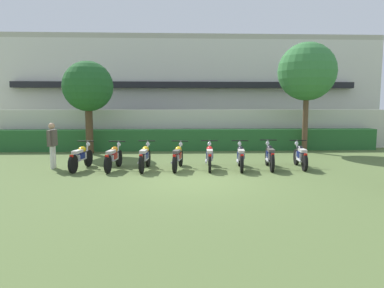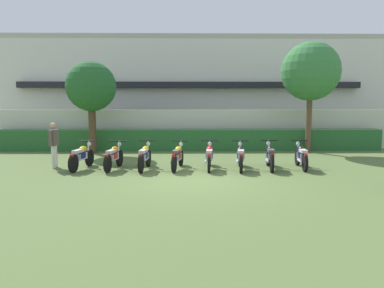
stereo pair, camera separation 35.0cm
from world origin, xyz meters
TOP-DOWN VIEW (x-y plane):
  - ground at (0.00, 0.00)m, footprint 60.00×60.00m
  - building at (0.00, 14.39)m, footprint 24.21×6.50m
  - compound_wall at (0.00, 7.57)m, footprint 23.00×0.30m
  - hedge_row at (0.00, 6.87)m, footprint 18.40×0.70m
  - parked_car at (-3.00, 9.49)m, footprint 4.67×2.47m
  - tree_near_inspector at (-4.50, 6.00)m, footprint 2.25×2.25m
  - tree_far_side at (5.50, 6.15)m, footprint 2.68×2.68m
  - motorcycle_in_row_0 at (-3.84, 1.96)m, footprint 0.61×1.87m
  - motorcycle_in_row_1 at (-2.72, 1.91)m, footprint 0.60×1.84m
  - motorcycle_in_row_2 at (-1.64, 1.85)m, footprint 0.60×1.88m
  - motorcycle_in_row_3 at (-0.51, 1.93)m, footprint 0.62×1.87m
  - motorcycle_in_row_4 at (0.60, 1.95)m, footprint 0.60×1.93m
  - motorcycle_in_row_5 at (1.67, 1.82)m, footprint 0.60×1.92m
  - motorcycle_in_row_6 at (2.71, 1.90)m, footprint 0.60×1.93m
  - motorcycle_in_row_7 at (3.83, 1.97)m, footprint 0.60×1.82m
  - inspector_person at (-4.89, 2.28)m, footprint 0.22×0.65m

SIDE VIEW (x-z plane):
  - ground at x=0.00m, z-range 0.00..0.00m
  - motorcycle_in_row_3 at x=-0.51m, z-range -0.03..0.92m
  - motorcycle_in_row_4 at x=0.60m, z-range -0.03..0.92m
  - motorcycle_in_row_7 at x=3.83m, z-range -0.03..0.92m
  - motorcycle_in_row_1 at x=-2.72m, z-range -0.03..0.92m
  - motorcycle_in_row_0 at x=-3.84m, z-range -0.03..0.93m
  - motorcycle_in_row_5 at x=1.67m, z-range -0.03..0.93m
  - motorcycle_in_row_2 at x=-1.64m, z-range -0.03..0.94m
  - motorcycle_in_row_6 at x=2.71m, z-range -0.03..0.95m
  - hedge_row at x=0.00m, z-range 0.00..1.02m
  - parked_car at x=-3.00m, z-range -0.01..1.88m
  - inspector_person at x=-4.89m, z-range 0.14..1.74m
  - compound_wall at x=0.00m, z-range 0.00..1.95m
  - tree_near_inspector at x=-4.50m, z-range 0.92..5.07m
  - building at x=0.00m, z-range 0.00..6.41m
  - tree_far_side at x=5.50m, z-range 1.18..6.25m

